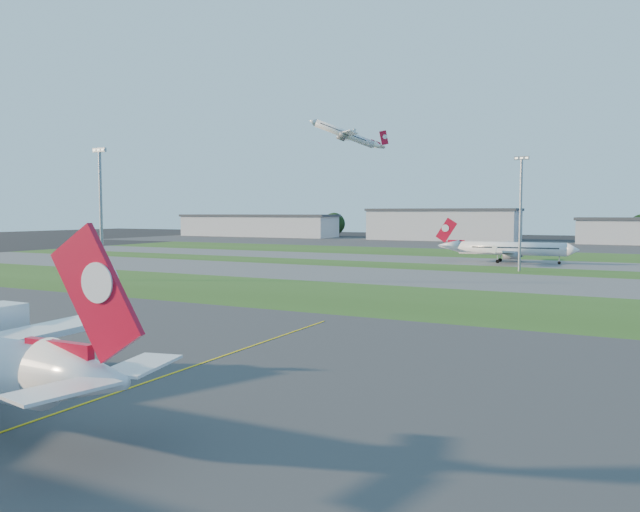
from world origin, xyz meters
The scene contains 18 objects.
ground centered at (0.00, 0.00, 0.00)m, with size 700.00×700.00×0.00m, color black.
apron_near centered at (0.00, 0.00, 0.01)m, with size 300.00×70.00×0.01m, color #333335.
grass_strip_a centered at (0.00, 52.00, 0.01)m, with size 300.00×34.00×0.01m, color #2C4B19.
taxiway_a centered at (0.00, 85.00, 0.01)m, with size 300.00×32.00×0.01m, color #515154.
grass_strip_b centered at (0.00, 110.00, 0.01)m, with size 300.00×18.00×0.01m, color #2C4B19.
taxiway_b centered at (0.00, 132.00, 0.01)m, with size 300.00×26.00×0.01m, color #515154.
grass_strip_c centered at (0.00, 165.00, 0.01)m, with size 300.00×40.00×0.01m, color #2C4B19.
apron_far centered at (0.00, 225.00, 0.01)m, with size 400.00×80.00×0.01m, color #333335.
yellow_line centered at (5.00, 0.00, 0.00)m, with size 0.25×60.00×0.02m, color gold.
airliner_taxiing centered at (8.71, 131.66, 3.72)m, with size 33.94×28.74×10.59m.
airliner_departing centered at (-79.72, 218.72, 48.33)m, with size 29.82×25.77×10.65m.
light_mast_west centered at (-55.00, 52.00, 14.81)m, with size 3.20×0.70×25.80m.
light_mast_centre centered at (15.00, 108.00, 14.81)m, with size 3.20×0.70×25.80m.
hangar_far_west centered at (-150.00, 255.00, 6.14)m, with size 91.80×23.00×12.20m.
hangar_west centered at (-45.00, 255.00, 7.64)m, with size 71.40×23.00×15.20m.
tree_far_west centered at (-190.00, 268.00, 6.49)m, with size 11.00×11.00×12.00m.
tree_west centered at (-110.00, 270.00, 7.14)m, with size 12.10×12.10×13.20m.
tree_mid_west centered at (-20.00, 266.00, 5.84)m, with size 9.90×9.90×10.80m.
Camera 1 is at (38.83, -37.04, 13.29)m, focal length 35.00 mm.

